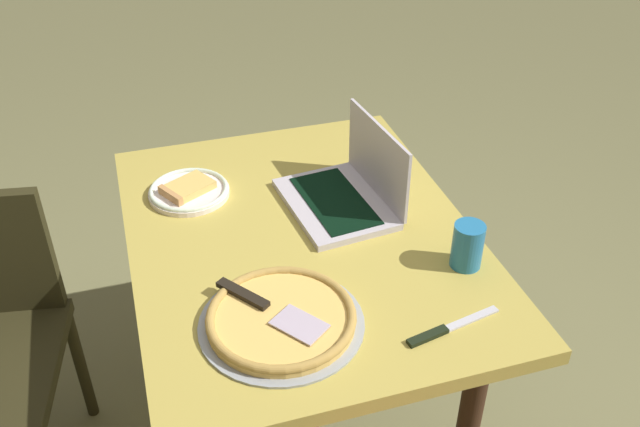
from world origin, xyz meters
The scene contains 6 objects.
dining_table centered at (0.00, 0.00, 0.66)m, with size 1.06×0.82×0.77m.
laptop centered at (-0.09, 0.15, 0.81)m, with size 0.34×0.27×0.21m.
pizza_plate centered at (-0.25, -0.24, 0.79)m, with size 0.21×0.21×0.04m.
pizza_tray centered at (0.29, -0.12, 0.79)m, with size 0.35×0.35×0.04m.
table_knife centered at (0.41, 0.19, 0.78)m, with size 0.06×0.22×0.01m.
drink_cup centered at (0.22, 0.33, 0.83)m, with size 0.07×0.07×0.11m.
Camera 1 is at (1.33, -0.36, 1.81)m, focal length 39.65 mm.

